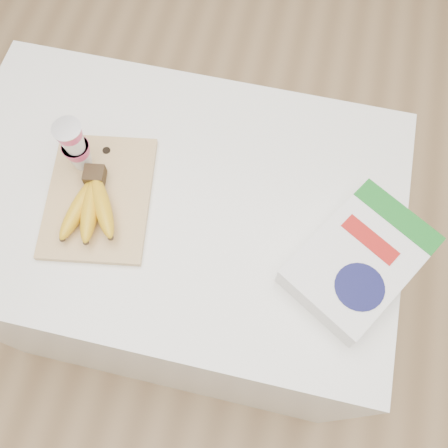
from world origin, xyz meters
name	(u,v)px	position (x,y,z in m)	size (l,w,h in m)	color
room	(139,49)	(0.00, 0.00, 1.35)	(4.00, 4.00, 4.00)	tan
table	(184,255)	(0.00, 0.00, 0.42)	(1.13, 0.75, 0.85)	white
cutting_board	(99,197)	(-0.17, -0.04, 0.86)	(0.24, 0.33, 0.02)	#E8C67F
bananas	(91,205)	(-0.17, -0.08, 0.89)	(0.15, 0.21, 0.06)	#382816
yogurt_stack	(75,145)	(-0.23, 0.03, 0.95)	(0.07, 0.07, 0.16)	white
cereal_box	(359,260)	(0.46, -0.07, 0.88)	(0.35, 0.38, 0.07)	white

